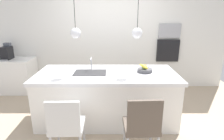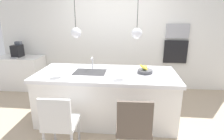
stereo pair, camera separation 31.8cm
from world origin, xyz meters
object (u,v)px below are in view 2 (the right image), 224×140
(microwave, at_px, (177,31))
(chair_near, at_px, (59,122))
(chair_middle, at_px, (134,126))
(coffee_machine, at_px, (17,51))
(oven, at_px, (175,52))
(fruit_bowl, at_px, (145,70))

(microwave, relative_size, chair_near, 0.61)
(chair_near, bearing_deg, chair_middle, -0.19)
(coffee_machine, relative_size, oven, 0.68)
(coffee_machine, xyz_separation_m, chair_near, (1.94, -2.27, -0.49))
(oven, bearing_deg, coffee_machine, -175.69)
(chair_middle, bearing_deg, fruit_bowl, 79.64)
(fruit_bowl, bearing_deg, chair_near, -138.33)
(microwave, distance_m, oven, 0.50)
(fruit_bowl, distance_m, coffee_machine, 3.34)
(fruit_bowl, relative_size, microwave, 0.49)
(oven, bearing_deg, chair_middle, -111.92)
(chair_near, bearing_deg, microwave, 51.96)
(microwave, bearing_deg, chair_near, -128.04)
(fruit_bowl, height_order, microwave, microwave)
(fruit_bowl, xyz_separation_m, chair_near, (-1.17, -1.04, -0.43))
(chair_middle, bearing_deg, chair_near, 179.81)
(fruit_bowl, bearing_deg, coffee_machine, 158.29)
(microwave, bearing_deg, fruit_bowl, -118.88)
(oven, distance_m, chair_near, 3.30)
(microwave, relative_size, chair_middle, 0.60)
(coffee_machine, xyz_separation_m, oven, (3.95, 0.30, -0.01))
(oven, bearing_deg, fruit_bowl, -118.88)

